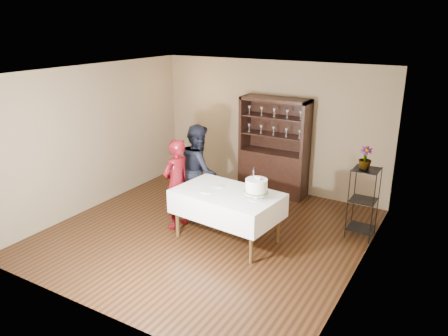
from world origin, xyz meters
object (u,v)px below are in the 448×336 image
Objects in this scene: man at (199,169)px; cake at (256,187)px; cake_table at (227,203)px; plant_etagere at (363,200)px; woman at (176,184)px; china_hutch at (274,162)px; potted_plant at (365,158)px.

man is 3.27× the size of cake.
cake_table is 1.05× the size of man.
man reaches higher than cake_table.
woman is (-2.86, -1.25, 0.14)m from plant_etagere.
china_hutch is at bearing -63.48° from man.
woman is at bearing -156.28° from plant_etagere.
woman is 0.94× the size of man.
china_hutch is at bearing 107.82° from cake.
plant_etagere is 1.88m from cake.
china_hutch is at bearing 152.62° from potted_plant.
potted_plant is at bearing 44.46° from cake.
plant_etagere is at bearing 33.64° from cake_table.
cake_table is 4.92× the size of potted_plant.
china_hutch is 2.44m from woman.
plant_etagere reaches higher than cake_table.
man is at bearing -169.50° from plant_etagere.
man reaches higher than woman.
china_hutch is 1.26× the size of woman.
woman is (-0.78, -2.31, 0.13)m from china_hutch.
man is (-0.02, 0.72, 0.05)m from woman.
china_hutch is 5.55× the size of potted_plant.
cake_table is at bearing 99.65° from woman.
china_hutch reaches higher than potted_plant.
plant_etagere is 3.33× the size of potted_plant.
cake_table is 1.12× the size of woman.
man is 4.68× the size of potted_plant.
man is at bearing -169.93° from woman.
man is (-2.87, -0.53, 0.19)m from plant_etagere.
cake_table is at bearing -84.59° from china_hutch.
china_hutch reaches higher than woman.
china_hutch is 1.13× the size of cake_table.
cake is (0.53, -0.03, 0.40)m from cake_table.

